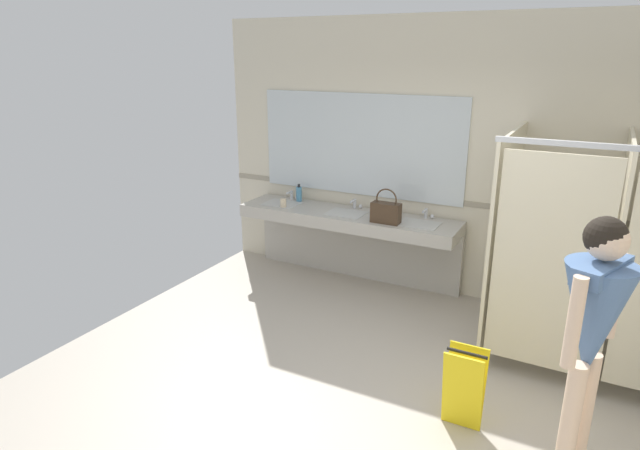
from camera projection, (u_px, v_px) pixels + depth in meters
name	position (u px, v px, depth m)	size (l,w,h in m)	color
ground_plane	(388.00, 425.00, 4.00)	(6.06, 5.41, 0.10)	#B2A899
wall_back	(479.00, 163.00, 5.60)	(6.06, 0.12, 2.96)	beige
wall_back_tile_band	(474.00, 205.00, 5.68)	(6.06, 0.01, 0.06)	#9E937F
vanity_counter	(350.00, 229.00, 6.21)	(2.54, 0.59, 0.97)	#B2ADA3
mirror_panel	(359.00, 145.00, 6.10)	(2.44, 0.02, 1.14)	silver
bathroom_stalls	(614.00, 254.00, 4.33)	(1.85, 1.42, 1.98)	beige
person_standing	(593.00, 321.00, 3.11)	(0.52, 0.56, 1.73)	beige
handbag	(386.00, 212.00, 5.68)	(0.31, 0.13, 0.37)	#3F2D1E
soap_dispenser	(299.00, 194.00, 6.51)	(0.07, 0.07, 0.21)	teal
paper_cup	(283.00, 203.00, 6.27)	(0.07, 0.07, 0.10)	beige
wet_floor_sign	(464.00, 388.00, 3.82)	(0.28, 0.19, 0.61)	yellow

